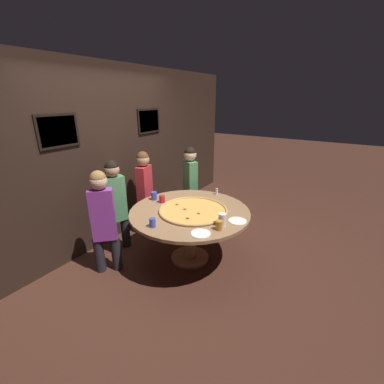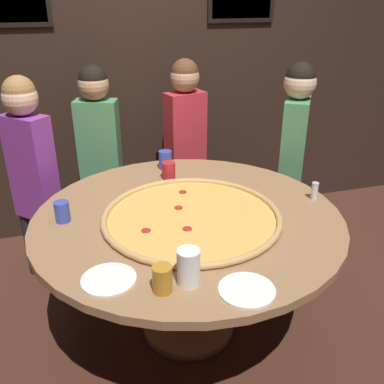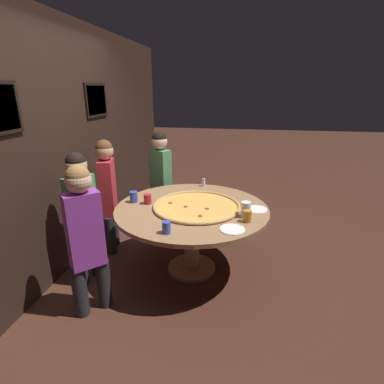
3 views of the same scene
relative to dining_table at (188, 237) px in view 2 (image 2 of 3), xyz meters
The scene contains 16 objects.
ground_plane 0.61m from the dining_table, ahead, with size 24.00×24.00×0.00m, color #422319.
back_wall 1.55m from the dining_table, 90.00° to the left, with size 6.40×0.08×2.60m.
dining_table is the anchor object (origin of this frame).
giant_pizza 0.15m from the dining_table, 83.32° to the right, with size 0.90×0.90×0.03m.
drink_cup_beside_pizza 0.51m from the dining_table, 87.96° to the left, with size 0.08×0.08×0.10m, color #B22328.
drink_cup_far_left 0.60m from the dining_table, 105.71° to the right, with size 0.09×0.09×0.15m, color white.
drink_cup_by_shaker 0.64m from the dining_table, 169.94° to the left, with size 0.07×0.07×0.10m, color #384CB7.
drink_cup_near_right 0.66m from the dining_table, 86.87° to the left, with size 0.08×0.08×0.12m, color #384CB7.
drink_cup_centre_back 0.64m from the dining_table, 114.92° to the right, with size 0.08×0.08×0.11m, color #BC7A23.
white_plate_far_back 0.67m from the dining_table, 85.97° to the right, with size 0.22×0.22×0.01m, color white.
white_plate_near_front 0.64m from the dining_table, 135.88° to the right, with size 0.22×0.22×0.01m, color white.
condiment_shaker 0.73m from the dining_table, ahead, with size 0.04×0.04×0.10m.
diner_side_right 1.09m from the dining_table, 74.89° to the left, with size 0.36×0.22×1.35m.
diner_centre_back 1.09m from the dining_table, 135.59° to the left, with size 0.32×0.32×1.34m.
diner_far_left 1.09m from the dining_table, 108.34° to the left, with size 0.35×0.23×1.34m.
diner_far_right 1.09m from the dining_table, 32.70° to the left, with size 0.29×0.35×1.37m.
Camera 2 is at (-0.52, -1.84, 1.77)m, focal length 40.00 mm.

